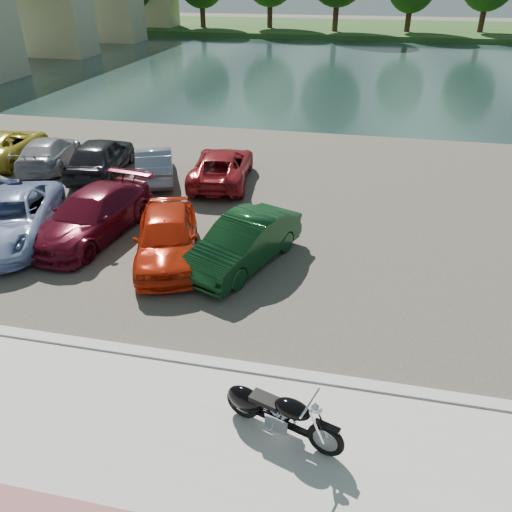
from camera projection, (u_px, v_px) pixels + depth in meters
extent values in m
plane|color=#595447|center=(226.00, 449.00, 8.81)|extent=(200.00, 200.00, 0.00)
cube|color=#B6B4AC|center=(209.00, 498.00, 7.94)|extent=(60.00, 6.00, 0.10)
cube|color=#B6B4AC|center=(250.00, 369.00, 10.48)|extent=(60.00, 0.30, 0.14)
cube|color=#433D36|center=(305.00, 203.00, 18.14)|extent=(60.00, 18.00, 0.04)
cube|color=#1A2F2D|center=(347.00, 69.00, 42.74)|extent=(120.00, 40.00, 0.00)
cube|color=#224418|center=(360.00, 29.00, 69.74)|extent=(120.00, 24.00, 0.60)
cube|color=#C5B588|center=(57.00, 16.00, 47.74)|extent=(6.00, 4.00, 7.20)
cube|color=#C5B588|center=(113.00, 8.00, 57.92)|extent=(6.00, 4.00, 7.20)
cube|color=#C5B588|center=(153.00, 2.00, 68.10)|extent=(6.00, 4.00, 7.20)
cylinder|color=#3C2215|center=(136.00, 9.00, 67.65)|extent=(0.70, 0.70, 4.50)
cylinder|color=#3C2215|center=(202.00, 7.00, 67.09)|extent=(0.70, 0.70, 4.95)
cylinder|color=#3C2215|center=(270.00, 6.00, 66.53)|extent=(0.70, 0.70, 5.40)
cylinder|color=#3C2215|center=(336.00, 6.00, 62.40)|extent=(0.70, 0.70, 5.85)
cylinder|color=#3C2215|center=(409.00, 12.00, 62.29)|extent=(0.70, 0.70, 4.50)
cylinder|color=#3C2215|center=(484.00, 10.00, 61.73)|extent=(0.70, 0.70, 4.95)
torus|color=black|center=(326.00, 440.00, 8.45)|extent=(0.68, 0.33, 0.68)
torus|color=black|center=(243.00, 403.00, 9.18)|extent=(0.68, 0.33, 0.68)
cylinder|color=#B2B2B7|center=(326.00, 440.00, 8.45)|extent=(0.46, 0.20, 0.46)
cylinder|color=#B2B2B7|center=(243.00, 403.00, 9.18)|extent=(0.46, 0.20, 0.46)
cylinder|color=silver|center=(317.00, 428.00, 8.29)|extent=(0.32, 0.15, 0.63)
cylinder|color=silver|center=(322.00, 420.00, 8.44)|extent=(0.32, 0.15, 0.63)
cylinder|color=silver|center=(310.00, 403.00, 8.26)|extent=(0.27, 0.72, 0.04)
sphere|color=silver|center=(315.00, 409.00, 8.25)|extent=(0.20, 0.20, 0.16)
sphere|color=silver|center=(319.00, 410.00, 8.22)|extent=(0.14, 0.14, 0.11)
cube|color=black|center=(327.00, 427.00, 8.30)|extent=(0.47, 0.27, 0.06)
cube|color=black|center=(282.00, 423.00, 8.85)|extent=(1.17, 0.47, 0.08)
cube|color=silver|center=(280.00, 419.00, 8.83)|extent=(0.53, 0.44, 0.34)
cylinder|color=silver|center=(285.00, 413.00, 8.69)|extent=(0.29, 0.25, 0.27)
cylinder|color=silver|center=(275.00, 409.00, 8.78)|extent=(0.29, 0.25, 0.27)
ellipsoid|color=black|center=(292.00, 409.00, 8.55)|extent=(0.76, 0.56, 0.32)
cube|color=black|center=(266.00, 400.00, 8.81)|extent=(0.61, 0.44, 0.10)
ellipsoid|color=black|center=(245.00, 399.00, 9.10)|extent=(0.80, 0.55, 0.50)
cube|color=black|center=(243.00, 401.00, 9.15)|extent=(0.44, 0.30, 0.30)
cylinder|color=silver|center=(270.00, 411.00, 9.15)|extent=(1.07, 0.43, 0.09)
cylinder|color=silver|center=(270.00, 408.00, 9.11)|extent=(1.07, 0.43, 0.09)
cylinder|color=#B2B2B7|center=(270.00, 432.00, 8.85)|extent=(0.07, 0.14, 0.22)
imported|color=#8B9CCA|center=(10.00, 218.00, 15.27)|extent=(3.91, 5.62, 1.43)
imported|color=#5A0C1D|center=(92.00, 215.00, 15.50)|extent=(2.63, 5.12, 1.42)
imported|color=red|center=(167.00, 236.00, 14.20)|extent=(3.04, 4.65, 1.47)
imported|color=black|center=(243.00, 242.00, 13.98)|extent=(2.88, 4.42, 1.38)
imported|color=gold|center=(6.00, 146.00, 21.76)|extent=(2.90, 5.09, 1.34)
imported|color=#94959D|center=(48.00, 153.00, 21.06)|extent=(2.80, 4.67, 1.27)
imported|color=black|center=(101.00, 156.00, 20.21)|extent=(2.48, 4.73, 1.53)
imported|color=slate|center=(155.00, 163.00, 19.86)|extent=(2.70, 4.12, 1.28)
imported|color=maroon|center=(222.00, 166.00, 19.56)|extent=(2.68, 4.86, 1.29)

